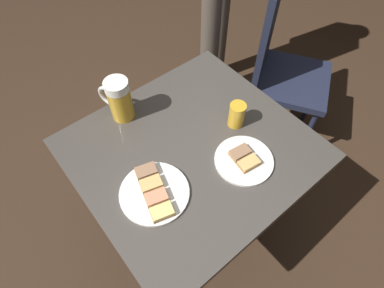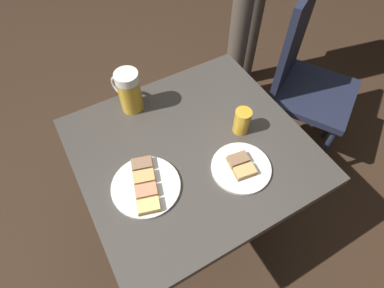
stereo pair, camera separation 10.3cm
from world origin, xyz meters
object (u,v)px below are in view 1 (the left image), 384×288
(plate_far, at_px, (244,160))
(beer_mug, at_px, (119,99))
(beer_glass_small, at_px, (237,115))
(cafe_chair, at_px, (281,64))
(plate_near, at_px, (154,192))

(plate_far, relative_size, beer_mug, 1.19)
(plate_far, bearing_deg, beer_mug, -154.80)
(beer_mug, bearing_deg, beer_glass_small, 44.87)
(plate_far, height_order, cafe_chair, cafe_chair)
(plate_far, xyz_separation_m, cafe_chair, (-0.35, 0.65, -0.18))
(beer_glass_small, bearing_deg, beer_mug, -135.13)
(beer_mug, xyz_separation_m, beer_glass_small, (0.29, 0.29, -0.03))
(beer_mug, relative_size, cafe_chair, 0.17)
(plate_near, height_order, beer_mug, beer_mug)
(beer_mug, xyz_separation_m, cafe_chair, (0.07, 0.85, -0.25))
(plate_near, distance_m, beer_glass_small, 0.39)
(plate_far, relative_size, beer_glass_small, 2.06)
(plate_near, height_order, cafe_chair, cafe_chair)
(beer_mug, height_order, cafe_chair, cafe_chair)
(cafe_chair, bearing_deg, beer_glass_small, -10.30)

